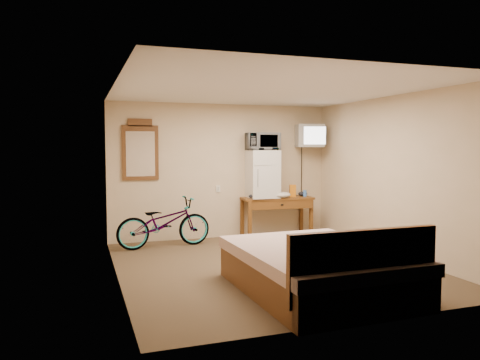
{
  "coord_description": "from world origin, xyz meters",
  "views": [
    {
      "loc": [
        -2.55,
        -6.1,
        1.7
      ],
      "look_at": [
        -0.17,
        0.76,
        1.19
      ],
      "focal_mm": 35.0,
      "sensor_mm": 36.0,
      "label": 1
    }
  ],
  "objects": [
    {
      "name": "room",
      "position": [
        -0.0,
        0.0,
        1.25
      ],
      "size": [
        4.6,
        4.64,
        2.5
      ],
      "color": "#503E28",
      "rests_on": "ground"
    },
    {
      "name": "desk",
      "position": [
        1.01,
        2.0,
        0.63
      ],
      "size": [
        1.39,
        0.62,
        0.75
      ],
      "color": "brown",
      "rests_on": "floor"
    },
    {
      "name": "mini_fridge",
      "position": [
        0.72,
        2.04,
        1.2
      ],
      "size": [
        0.56,
        0.55,
        0.89
      ],
      "color": "silver",
      "rests_on": "desk"
    },
    {
      "name": "microwave",
      "position": [
        0.72,
        2.05,
        1.81
      ],
      "size": [
        0.62,
        0.45,
        0.33
      ],
      "primitive_type": "imported",
      "rotation": [
        0.0,
        0.0,
        -0.08
      ],
      "color": "silver",
      "rests_on": "mini_fridge"
    },
    {
      "name": "snack_bag",
      "position": [
        1.33,
        2.0,
        0.87
      ],
      "size": [
        0.13,
        0.09,
        0.23
      ],
      "primitive_type": "cube",
      "rotation": [
        0.0,
        0.0,
        -0.19
      ],
      "color": "orange",
      "rests_on": "desk"
    },
    {
      "name": "blue_cup",
      "position": [
        1.57,
        1.98,
        0.81
      ],
      "size": [
        0.07,
        0.07,
        0.12
      ],
      "primitive_type": "cylinder",
      "color": "#417EDE",
      "rests_on": "desk"
    },
    {
      "name": "cloth_cream",
      "position": [
        1.03,
        1.87,
        0.81
      ],
      "size": [
        0.37,
        0.29,
        0.11
      ],
      "primitive_type": "ellipsoid",
      "color": "silver",
      "rests_on": "desk"
    },
    {
      "name": "cloth_dark_a",
      "position": [
        0.52,
        1.9,
        0.8
      ],
      "size": [
        0.25,
        0.19,
        0.09
      ],
      "primitive_type": "ellipsoid",
      "color": "black",
      "rests_on": "desk"
    },
    {
      "name": "cloth_dark_b",
      "position": [
        1.57,
        2.06,
        0.79
      ],
      "size": [
        0.19,
        0.15,
        0.08
      ],
      "primitive_type": "ellipsoid",
      "color": "black",
      "rests_on": "desk"
    },
    {
      "name": "crt_television",
      "position": [
        1.69,
        2.02,
        1.92
      ],
      "size": [
        0.59,
        0.65,
        0.44
      ],
      "color": "black",
      "rests_on": "room"
    },
    {
      "name": "wall_mirror",
      "position": [
        -1.51,
        2.27,
        1.64
      ],
      "size": [
        0.64,
        0.04,
        1.08
      ],
      "color": "brown",
      "rests_on": "room"
    },
    {
      "name": "bicycle",
      "position": [
        -1.2,
        1.73,
        0.42
      ],
      "size": [
        1.66,
        0.73,
        0.85
      ],
      "primitive_type": "imported",
      "rotation": [
        0.0,
        0.0,
        1.68
      ],
      "color": "black",
      "rests_on": "floor"
    },
    {
      "name": "bed",
      "position": [
        0.06,
        -1.37,
        0.29
      ],
      "size": [
        1.74,
        2.27,
        0.9
      ],
      "color": "brown",
      "rests_on": "floor"
    }
  ]
}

